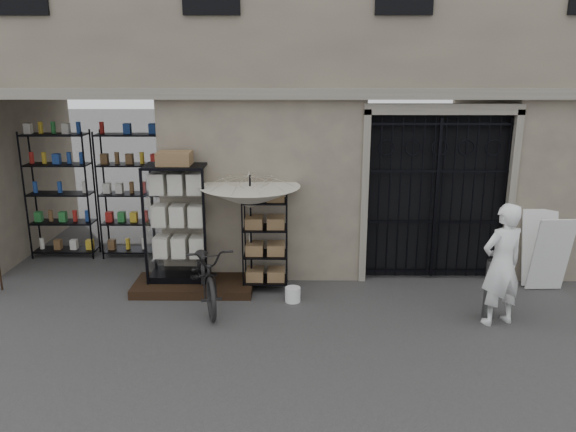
{
  "coord_description": "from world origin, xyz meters",
  "views": [
    {
      "loc": [
        -0.73,
        -7.31,
        3.74
      ],
      "look_at": [
        -0.8,
        1.4,
        1.35
      ],
      "focal_mm": 35.0,
      "sensor_mm": 36.0,
      "label": 1
    }
  ],
  "objects_px": {
    "market_umbrella": "(250,191)",
    "bicycle": "(207,303)",
    "display_cabinet": "(178,229)",
    "white_bucket": "(293,294)",
    "shopkeeper": "(496,323)",
    "wire_rack": "(265,244)",
    "steel_bollard": "(490,289)",
    "easel_sign": "(545,251)"
  },
  "relations": [
    {
      "from": "display_cabinet",
      "to": "bicycle",
      "type": "height_order",
      "value": "display_cabinet"
    },
    {
      "from": "white_bucket",
      "to": "shopkeeper",
      "type": "height_order",
      "value": "white_bucket"
    },
    {
      "from": "market_umbrella",
      "to": "bicycle",
      "type": "bearing_deg",
      "value": -135.78
    },
    {
      "from": "display_cabinet",
      "to": "shopkeeper",
      "type": "xyz_separation_m",
      "value": [
        4.95,
        -1.38,
        -1.03
      ]
    },
    {
      "from": "bicycle",
      "to": "easel_sign",
      "type": "xyz_separation_m",
      "value": [
        5.63,
        0.65,
        0.67
      ]
    },
    {
      "from": "display_cabinet",
      "to": "bicycle",
      "type": "xyz_separation_m",
      "value": [
        0.56,
        -0.71,
        -1.03
      ]
    },
    {
      "from": "steel_bollard",
      "to": "display_cabinet",
      "type": "bearing_deg",
      "value": 166.17
    },
    {
      "from": "wire_rack",
      "to": "easel_sign",
      "type": "height_order",
      "value": "wire_rack"
    },
    {
      "from": "display_cabinet",
      "to": "wire_rack",
      "type": "height_order",
      "value": "display_cabinet"
    },
    {
      "from": "wire_rack",
      "to": "market_umbrella",
      "type": "relative_size",
      "value": 0.7
    },
    {
      "from": "white_bucket",
      "to": "steel_bollard",
      "type": "xyz_separation_m",
      "value": [
        2.95,
        -0.56,
        0.34
      ]
    },
    {
      "from": "bicycle",
      "to": "steel_bollard",
      "type": "distance_m",
      "value": 4.38
    },
    {
      "from": "white_bucket",
      "to": "steel_bollard",
      "type": "bearing_deg",
      "value": -10.82
    },
    {
      "from": "market_umbrella",
      "to": "bicycle",
      "type": "distance_m",
      "value": 1.94
    },
    {
      "from": "shopkeeper",
      "to": "easel_sign",
      "type": "height_order",
      "value": "easel_sign"
    },
    {
      "from": "display_cabinet",
      "to": "easel_sign",
      "type": "xyz_separation_m",
      "value": [
        6.19,
        -0.05,
        -0.36
      ]
    },
    {
      "from": "display_cabinet",
      "to": "market_umbrella",
      "type": "xyz_separation_m",
      "value": [
        1.23,
        -0.06,
        0.66
      ]
    },
    {
      "from": "market_umbrella",
      "to": "display_cabinet",
      "type": "bearing_deg",
      "value": 177.41
    },
    {
      "from": "wire_rack",
      "to": "white_bucket",
      "type": "height_order",
      "value": "wire_rack"
    },
    {
      "from": "steel_bollard",
      "to": "easel_sign",
      "type": "height_order",
      "value": "easel_sign"
    },
    {
      "from": "wire_rack",
      "to": "display_cabinet",
      "type": "bearing_deg",
      "value": 173.05
    },
    {
      "from": "white_bucket",
      "to": "bicycle",
      "type": "bearing_deg",
      "value": -177.13
    },
    {
      "from": "bicycle",
      "to": "easel_sign",
      "type": "distance_m",
      "value": 5.71
    },
    {
      "from": "market_umbrella",
      "to": "white_bucket",
      "type": "relative_size",
      "value": 9.5
    },
    {
      "from": "wire_rack",
      "to": "bicycle",
      "type": "height_order",
      "value": "wire_rack"
    },
    {
      "from": "display_cabinet",
      "to": "steel_bollard",
      "type": "height_order",
      "value": "display_cabinet"
    },
    {
      "from": "market_umbrella",
      "to": "wire_rack",
      "type": "bearing_deg",
      "value": -8.06
    },
    {
      "from": "display_cabinet",
      "to": "bicycle",
      "type": "relative_size",
      "value": 1.07
    },
    {
      "from": "shopkeeper",
      "to": "easel_sign",
      "type": "bearing_deg",
      "value": -152.76
    },
    {
      "from": "display_cabinet",
      "to": "shopkeeper",
      "type": "distance_m",
      "value": 5.25
    },
    {
      "from": "display_cabinet",
      "to": "white_bucket",
      "type": "distance_m",
      "value": 2.23
    },
    {
      "from": "wire_rack",
      "to": "white_bucket",
      "type": "bearing_deg",
      "value": -53.29
    },
    {
      "from": "wire_rack",
      "to": "steel_bollard",
      "type": "relative_size",
      "value": 1.8
    },
    {
      "from": "market_umbrella",
      "to": "shopkeeper",
      "type": "xyz_separation_m",
      "value": [
        3.73,
        -1.33,
        -1.7
      ]
    },
    {
      "from": "bicycle",
      "to": "shopkeeper",
      "type": "bearing_deg",
      "value": -24.67
    },
    {
      "from": "market_umbrella",
      "to": "bicycle",
      "type": "relative_size",
      "value": 1.18
    },
    {
      "from": "market_umbrella",
      "to": "white_bucket",
      "type": "distance_m",
      "value": 1.82
    },
    {
      "from": "wire_rack",
      "to": "bicycle",
      "type": "relative_size",
      "value": 0.82
    },
    {
      "from": "wire_rack",
      "to": "steel_bollard",
      "type": "distance_m",
      "value": 3.61
    },
    {
      "from": "display_cabinet",
      "to": "market_umbrella",
      "type": "height_order",
      "value": "market_umbrella"
    },
    {
      "from": "wire_rack",
      "to": "easel_sign",
      "type": "bearing_deg",
      "value": -3.01
    },
    {
      "from": "display_cabinet",
      "to": "shopkeeper",
      "type": "height_order",
      "value": "display_cabinet"
    }
  ]
}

